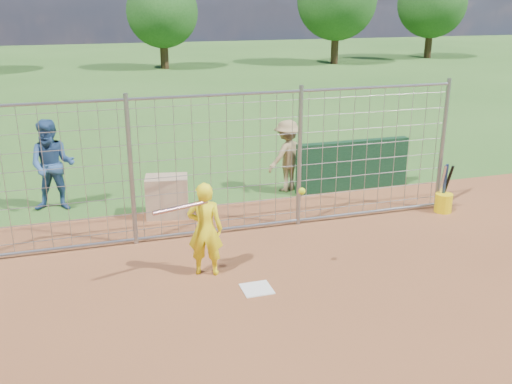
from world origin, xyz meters
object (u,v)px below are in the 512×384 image
object	(u,v)px
batter	(205,229)
equipment_bin	(167,196)
bystander_a	(53,166)
bucket_with_bats	(443,200)
bystander_c	(287,156)

from	to	relation	value
batter	equipment_bin	world-z (taller)	batter
bystander_a	bucket_with_bats	world-z (taller)	bystander_a
bystander_a	bystander_c	bearing A→B (deg)	8.95
equipment_bin	bystander_a	bearing A→B (deg)	164.18
batter	bystander_a	distance (m)	4.30
batter	bucket_with_bats	world-z (taller)	batter
bystander_c	bucket_with_bats	bearing A→B (deg)	112.55
bystander_a	bucket_with_bats	xyz separation A→B (m)	(7.32, -2.44, -0.67)
batter	equipment_bin	xyz separation A→B (m)	(-0.17, 2.64, -0.34)
equipment_bin	bucket_with_bats	distance (m)	5.44
bystander_a	bystander_c	xyz separation A→B (m)	(4.83, -0.23, -0.13)
bystander_c	equipment_bin	xyz separation A→B (m)	(-2.76, -0.80, -0.39)
bystander_a	bystander_c	world-z (taller)	bystander_a
bucket_with_bats	equipment_bin	bearing A→B (deg)	165.00
batter	equipment_bin	distance (m)	2.66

